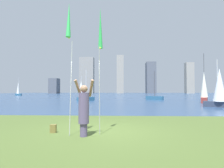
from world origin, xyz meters
The scene contains 16 objects.
ground centered at (0.00, 50.95, -0.06)m, with size 120.00×138.00×0.12m.
person centered at (-0.55, -0.89, 0.92)m, with size 0.68×0.51×1.87m.
kite_flag_left centered at (-1.04, -0.99, 3.69)m, with size 0.16×0.61×4.41m.
kite_flag_right centered at (-0.06, -0.43, 3.61)m, with size 0.16×0.52×4.43m.
bag centered at (-1.74, -0.38, 0.14)m, with size 0.21×0.13×0.29m.
sailboat_1 centered at (-29.74, 49.66, 1.83)m, with size 1.68×0.86×5.40m.
sailboat_2 centered at (-10.89, 49.47, 2.21)m, with size 1.48×2.96×5.84m.
sailboat_4 centered at (10.62, 16.64, 1.74)m, with size 1.35×1.84×5.98m.
sailboat_5 centered at (9.49, 10.74, 1.70)m, with size 2.33×1.89×4.34m.
sailboat_6 centered at (-4.40, 21.09, 0.32)m, with size 2.30×2.66×4.52m.
sailboat_7 centered at (6.04, 24.31, 0.38)m, with size 2.55×2.53×4.61m.
skyline_tower_0 centered at (-33.05, 90.80, 3.79)m, with size 4.24×5.78×7.58m.
skyline_tower_1 centered at (-17.25, 95.54, 9.43)m, with size 7.38×4.78×18.85m.
skyline_tower_2 centered at (0.35, 95.44, 9.95)m, with size 3.60×3.29×19.90m.
skyline_tower_3 centered at (16.28, 95.67, 8.07)m, with size 4.77×6.96×16.15m.
skyline_tower_4 centered at (34.99, 92.54, 7.71)m, with size 3.88×3.73×15.42m.
Camera 1 is at (0.66, -7.29, 1.50)m, focal length 31.52 mm.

